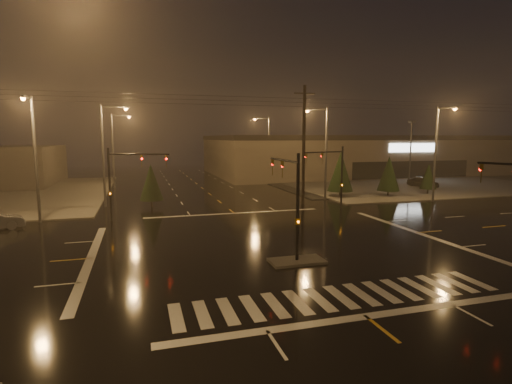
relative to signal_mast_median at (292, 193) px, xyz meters
The scene contains 23 objects.
ground 4.85m from the signal_mast_median, 90.00° to the left, with size 140.00×140.00×0.00m, color black.
sidewalk_ne 44.80m from the signal_mast_median, 47.79° to the left, with size 36.00×36.00×0.12m, color #484540.
median_island 3.79m from the signal_mast_median, 90.00° to the right, with size 3.00×1.60×0.15m, color #484540.
crosswalk 7.01m from the signal_mast_median, 90.00° to the right, with size 15.00×2.60×0.01m, color beige.
stop_bar_near 8.77m from the signal_mast_median, 90.00° to the right, with size 16.00×0.50×0.01m, color beige.
stop_bar_far 14.56m from the signal_mast_median, 90.00° to the left, with size 16.00×0.50×0.01m, color beige.
parking_lot 46.95m from the signal_mast_median, 41.60° to the left, with size 50.00×24.00×0.08m, color black.
retail_building 60.26m from the signal_mast_median, 54.49° to the left, with size 60.20×28.30×7.20m.
signal_mast_median is the anchor object (origin of this frame).
signal_mast_ne 16.27m from the signal_mast_median, 54.28° to the left, with size 4.84×1.86×6.00m.
signal_mast_nw 16.27m from the signal_mast_median, 125.72° to the left, with size 4.84×1.86×6.00m.
streetlight_1 23.94m from the signal_mast_median, 117.96° to the left, with size 2.77×0.32×10.00m.
streetlight_2 38.78m from the signal_mast_median, 106.79° to the left, with size 2.77×0.32×10.00m.
streetlight_3 22.20m from the signal_mast_median, 59.61° to the left, with size 2.77×0.32×10.00m.
streetlight_4 40.69m from the signal_mast_median, 74.03° to the left, with size 2.77×0.32×10.00m.
streetlight_5 21.53m from the signal_mast_median, 138.30° to the left, with size 0.32×2.77×10.00m.
streetlight_6 26.29m from the signal_mast_median, 32.94° to the left, with size 0.32×2.77×10.00m.
utility_pole_1 19.00m from the signal_mast_median, 64.89° to the left, with size 2.20×0.32×12.00m.
conifer_0 24.84m from the signal_mast_median, 55.49° to the left, with size 2.92×2.92×5.26m.
conifer_1 27.52m from the signal_mast_median, 44.40° to the left, with size 2.57×2.57×4.71m.
conifer_2 31.80m from the signal_mast_median, 37.41° to the left, with size 1.95×1.95×3.74m.
conifer_3 20.90m from the signal_mast_median, 109.83° to the left, with size 2.28×2.28×4.26m.
car_parked 38.76m from the signal_mast_median, 40.73° to the left, with size 1.83×4.56×1.55m, color black.
Camera 1 is at (-8.15, -23.75, 6.81)m, focal length 28.00 mm.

